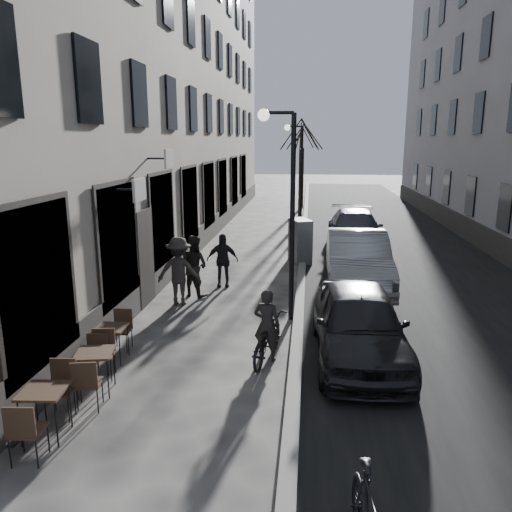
% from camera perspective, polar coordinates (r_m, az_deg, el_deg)
% --- Properties ---
extents(ground, '(120.00, 120.00, 0.00)m').
position_cam_1_polar(ground, '(7.34, 2.00, -23.63)').
color(ground, '#3B3836').
rests_on(ground, ground).
extents(road, '(7.30, 60.00, 0.00)m').
position_cam_1_polar(road, '(22.57, 14.80, 1.48)').
color(road, black).
rests_on(road, ground).
extents(kerb, '(0.25, 60.00, 0.12)m').
position_cam_1_polar(kerb, '(22.29, 5.49, 1.87)').
color(kerb, slate).
rests_on(kerb, ground).
extents(building_left, '(4.00, 35.00, 16.00)m').
position_cam_1_polar(building_left, '(23.54, -10.49, 21.75)').
color(building_left, gray).
rests_on(building_left, ground).
extents(streetlamp_near, '(0.90, 0.28, 5.09)m').
position_cam_1_polar(streetlamp_near, '(11.94, 3.39, 7.19)').
color(streetlamp_near, black).
rests_on(streetlamp_near, ground).
extents(streetlamp_far, '(0.90, 0.28, 5.09)m').
position_cam_1_polar(streetlamp_far, '(23.90, 4.81, 10.14)').
color(streetlamp_far, black).
rests_on(streetlamp_far, ground).
extents(tree_near, '(2.40, 2.40, 5.70)m').
position_cam_1_polar(tree_near, '(26.87, 5.20, 13.66)').
color(tree_near, black).
rests_on(tree_near, ground).
extents(tree_far, '(2.40, 2.40, 5.70)m').
position_cam_1_polar(tree_far, '(32.87, 5.39, 13.55)').
color(tree_far, black).
rests_on(tree_far, ground).
extents(bistro_set_a, '(0.69, 1.60, 0.93)m').
position_cam_1_polar(bistro_set_a, '(8.41, -22.95, -15.73)').
color(bistro_set_a, black).
rests_on(bistro_set_a, ground).
extents(bistro_set_b, '(0.73, 1.59, 0.91)m').
position_cam_1_polar(bistro_set_b, '(9.46, -17.86, -12.05)').
color(bistro_set_b, black).
rests_on(bistro_set_b, ground).
extents(bistro_set_c, '(0.61, 1.46, 0.86)m').
position_cam_1_polar(bistro_set_c, '(10.64, -16.15, -9.21)').
color(bistro_set_c, black).
rests_on(bistro_set_c, ground).
extents(sign_board, '(0.40, 0.64, 1.07)m').
position_cam_1_polar(sign_board, '(8.68, -26.27, -15.46)').
color(sign_board, black).
rests_on(sign_board, ground).
extents(utility_cabinet, '(0.92, 1.20, 1.59)m').
position_cam_1_polar(utility_cabinet, '(18.28, 5.07, 1.74)').
color(utility_cabinet, slate).
rests_on(utility_cabinet, ground).
extents(bicycle, '(0.95, 1.83, 0.92)m').
position_cam_1_polar(bicycle, '(10.26, 1.24, -9.40)').
color(bicycle, black).
rests_on(bicycle, ground).
extents(cyclist_rider, '(0.61, 0.46, 1.50)m').
position_cam_1_polar(cyclist_rider, '(10.15, 1.24, -7.88)').
color(cyclist_rider, black).
rests_on(cyclist_rider, ground).
extents(pedestrian_near, '(1.07, 0.97, 1.77)m').
position_cam_1_polar(pedestrian_near, '(14.34, -7.11, -1.12)').
color(pedestrian_near, black).
rests_on(pedestrian_near, ground).
extents(pedestrian_mid, '(1.22, 0.71, 1.86)m').
position_cam_1_polar(pedestrian_mid, '(13.62, -8.79, -1.73)').
color(pedestrian_mid, '#2C2826').
rests_on(pedestrian_mid, ground).
extents(pedestrian_far, '(1.00, 0.52, 1.64)m').
position_cam_1_polar(pedestrian_far, '(15.19, -3.86, -0.49)').
color(pedestrian_far, black).
rests_on(pedestrian_far, ground).
extents(car_near, '(1.91, 4.47, 1.50)m').
position_cam_1_polar(car_near, '(10.45, 11.68, -7.54)').
color(car_near, black).
rests_on(car_near, ground).
extents(car_mid, '(1.79, 5.07, 1.67)m').
position_cam_1_polar(car_mid, '(15.46, 11.52, -0.44)').
color(car_mid, gray).
rests_on(car_mid, ground).
extents(car_far, '(2.28, 5.36, 1.54)m').
position_cam_1_polar(car_far, '(21.06, 11.22, 2.98)').
color(car_far, '#35363F').
rests_on(car_far, ground).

